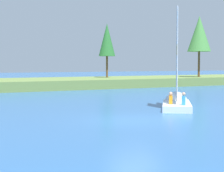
# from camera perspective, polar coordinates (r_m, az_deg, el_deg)

# --- Properties ---
(ground_plane) EXTENTS (200.00, 200.00, 0.00)m
(ground_plane) POSITION_cam_1_polar(r_m,az_deg,el_deg) (17.63, 3.51, -5.22)
(ground_plane) COLOR #2D609E
(shore_bank) EXTENTS (80.00, 10.36, 0.98)m
(shore_bank) POSITION_cam_1_polar(r_m,az_deg,el_deg) (41.04, -14.82, 0.26)
(shore_bank) COLOR olive
(shore_bank) RESTS_ON ground
(shoreline_tree_centre) EXTENTS (2.01, 2.01, 6.55)m
(shoreline_tree_centre) POSITION_cam_1_polar(r_m,az_deg,el_deg) (46.03, -0.77, 6.96)
(shoreline_tree_centre) COLOR brown
(shoreline_tree_centre) RESTS_ON shore_bank
(shoreline_tree_midright) EXTENTS (2.93, 2.93, 7.66)m
(shoreline_tree_midright) POSITION_cam_1_polar(r_m,az_deg,el_deg) (48.96, 13.08, 7.69)
(shoreline_tree_midright) COLOR brown
(shoreline_tree_midright) RESTS_ON shore_bank
(sailboat) EXTENTS (4.03, 4.75, 6.62)m
(sailboat) POSITION_cam_1_polar(r_m,az_deg,el_deg) (23.30, 9.71, -2.12)
(sailboat) COLOR silver
(sailboat) RESTS_ON ground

